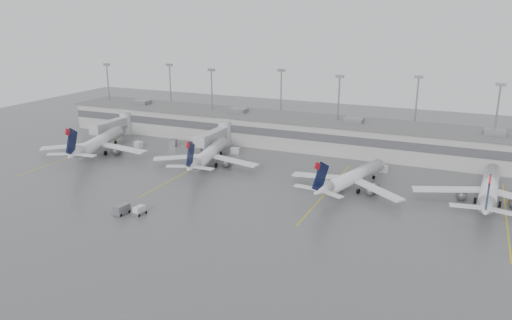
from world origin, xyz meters
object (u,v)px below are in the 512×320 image
at_px(jet_mid_left, 208,154).
at_px(jet_far_right, 489,189).
at_px(jet_mid_right, 352,178).
at_px(baggage_tug, 139,211).
at_px(jet_far_left, 98,142).

distance_m(jet_mid_left, jet_far_right, 64.09).
xyz_separation_m(jet_mid_right, jet_far_right, (27.06, 3.36, 0.29)).
height_order(jet_mid_left, jet_far_right, jet_far_right).
bearing_deg(baggage_tug, jet_far_right, 34.97).
bearing_deg(jet_far_left, jet_mid_right, -16.51).
height_order(jet_mid_left, baggage_tug, jet_mid_left).
bearing_deg(jet_mid_left, jet_far_left, 174.40).
bearing_deg(baggage_tug, jet_far_left, 146.64).
bearing_deg(jet_mid_right, jet_mid_left, -168.53).
xyz_separation_m(jet_mid_left, jet_mid_right, (37.03, -3.55, -0.06)).
bearing_deg(jet_far_right, jet_mid_left, -177.02).
height_order(jet_mid_left, jet_mid_right, jet_mid_left).
distance_m(jet_far_left, jet_mid_left, 32.65).
distance_m(jet_far_right, baggage_tug, 69.24).
xyz_separation_m(jet_far_left, baggage_tug, (35.62, -30.07, -2.70)).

